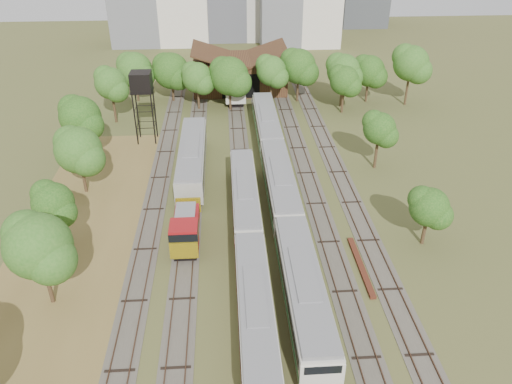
{
  "coord_description": "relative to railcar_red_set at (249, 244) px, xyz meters",
  "views": [
    {
      "loc": [
        -3.84,
        -29.1,
        29.2
      ],
      "look_at": [
        -0.82,
        16.52,
        2.5
      ],
      "focal_mm": 35.0,
      "sensor_mm": 36.0,
      "label": 1
    }
  ],
  "objects": [
    {
      "name": "tracks",
      "position": [
        1.33,
        16.8,
        -1.73
      ],
      "size": [
        24.6,
        80.0,
        0.19
      ],
      "color": "#4C473D",
      "rests_on": "ground"
    },
    {
      "name": "shunter_locomotive",
      "position": [
        -6.0,
        2.86,
        -0.11
      ],
      "size": [
        2.66,
        8.1,
        3.48
      ],
      "color": "black",
      "rests_on": "ground"
    },
    {
      "name": "tree_band_far",
      "position": [
        4.62,
        41.5,
        3.9
      ],
      "size": [
        50.1,
        11.06,
        9.72
      ],
      "color": "#382616",
      "rests_on": "ground"
    },
    {
      "name": "railcar_rear",
      "position": [
        0.0,
        47.4,
        0.36
      ],
      "size": [
        3.25,
        16.08,
        4.02
      ],
      "color": "black",
      "rests_on": "ground"
    },
    {
      "name": "maintenance_shed",
      "position": [
        1.0,
        49.78,
        1.14
      ],
      "size": [
        16.45,
        11.55,
        7.58
      ],
      "color": "#391D15",
      "rests_on": "ground"
    },
    {
      "name": "dry_grass_patch",
      "position": [
        -16.0,
        -0.2,
        -1.75
      ],
      "size": [
        14.0,
        60.0,
        0.04
      ],
      "primitive_type": "cube",
      "color": "brown",
      "rests_on": "ground"
    },
    {
      "name": "tree_band_left",
      "position": [
        -18.5,
        8.61,
        3.75
      ],
      "size": [
        8.37,
        55.8,
        8.49
      ],
      "color": "#382616",
      "rests_on": "ground"
    },
    {
      "name": "water_tower",
      "position": [
        -12.79,
        28.01,
        6.51
      ],
      "size": [
        2.83,
        2.83,
        9.83
      ],
      "color": "black",
      "rests_on": "ground"
    },
    {
      "name": "rail_pile_far",
      "position": [
        10.2,
        -1.82,
        -1.63
      ],
      "size": [
        0.54,
        8.64,
        0.28
      ],
      "primitive_type": "cube",
      "color": "#592819",
      "rests_on": "ground"
    },
    {
      "name": "old_grey_coach",
      "position": [
        -6.0,
        17.73,
        0.34
      ],
      "size": [
        3.12,
        18.0,
        3.87
      ],
      "color": "black",
      "rests_on": "ground"
    },
    {
      "name": "railcar_red_set",
      "position": [
        0.0,
        0.0,
        0.0
      ],
      "size": [
        2.71,
        34.58,
        3.35
      ],
      "color": "black",
      "rests_on": "ground"
    },
    {
      "name": "tree_band_right",
      "position": [
        16.92,
        22.17,
        3.21
      ],
      "size": [
        4.54,
        39.6,
        7.5
      ],
      "color": "#382616",
      "rests_on": "ground"
    },
    {
      "name": "ground",
      "position": [
        2.0,
        -8.2,
        -1.77
      ],
      "size": [
        240.0,
        240.0,
        0.0
      ],
      "primitive_type": "plane",
      "color": "#475123",
      "rests_on": "ground"
    },
    {
      "name": "railcar_green_set",
      "position": [
        4.0,
        10.59,
        0.21
      ],
      "size": [
        3.03,
        52.08,
        3.74
      ],
      "color": "black",
      "rests_on": "ground"
    }
  ]
}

